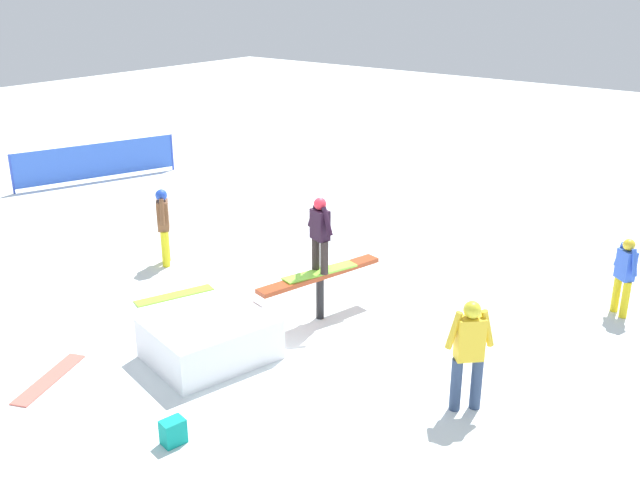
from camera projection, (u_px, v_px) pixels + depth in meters
ground_plane at (320, 318)px, 12.50m from camera, size 60.00×60.00×0.00m
rail_feature at (320, 280)px, 12.24m from camera, size 2.49×0.85×0.86m
snow_kicker_ramp at (210, 338)px, 11.10m from camera, size 2.10×1.88×0.67m
main_rider_on_rail at (320, 237)px, 11.96m from camera, size 1.42×0.69×1.35m
bystander_yellow at (469, 350)px, 9.58m from camera, size 0.55×0.55×1.64m
bystander_blue at (625, 273)px, 12.36m from camera, size 0.43×0.52×1.42m
bystander_brown at (164, 223)px, 14.52m from camera, size 0.54×0.58×1.61m
loose_snowboard_coral at (50, 379)px, 10.59m from camera, size 1.46×0.82×0.02m
loose_snowboard_lime at (174, 295)px, 13.34m from camera, size 1.50×0.78×0.02m
backpack_on_snow at (173, 432)px, 9.11m from camera, size 0.34×0.27×0.34m
safety_fence at (96, 161)px, 20.55m from camera, size 4.46×1.54×1.10m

